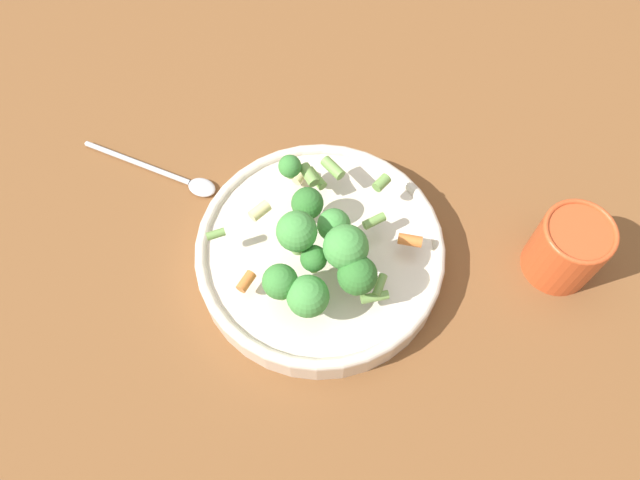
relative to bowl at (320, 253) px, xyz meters
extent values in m
plane|color=brown|center=(0.00, 0.00, -0.02)|extent=(3.00, 3.00, 0.00)
cylinder|color=beige|center=(0.00, 0.00, -0.01)|extent=(0.29, 0.29, 0.04)
torus|color=beige|center=(0.00, 0.00, 0.01)|extent=(0.29, 0.29, 0.01)
cylinder|color=#8CB766|center=(-0.03, -0.07, 0.03)|extent=(0.02, 0.02, 0.02)
sphere|color=#479342|center=(-0.03, -0.07, 0.06)|extent=(0.04, 0.04, 0.04)
cylinder|color=#8CB766|center=(0.02, -0.04, 0.05)|extent=(0.02, 0.02, 0.02)
sphere|color=#479342|center=(0.02, -0.04, 0.08)|extent=(0.05, 0.05, 0.05)
cylinder|color=#8CB766|center=(-0.05, -0.05, 0.03)|extent=(0.01, 0.01, 0.02)
sphere|color=#3D8438|center=(-0.05, -0.05, 0.06)|extent=(0.04, 0.04, 0.04)
cylinder|color=#8CB766|center=(0.02, 0.00, 0.04)|extent=(0.01, 0.01, 0.02)
sphere|color=#479342|center=(0.02, 0.00, 0.06)|extent=(0.04, 0.04, 0.04)
cylinder|color=#8CB766|center=(-0.01, 0.04, 0.03)|extent=(0.01, 0.01, 0.01)
sphere|color=#33722D|center=(-0.01, 0.04, 0.06)|extent=(0.04, 0.04, 0.04)
cylinder|color=#8CB766|center=(-0.01, -0.04, 0.04)|extent=(0.01, 0.01, 0.02)
sphere|color=#33722D|center=(-0.01, -0.04, 0.06)|extent=(0.03, 0.03, 0.03)
cylinder|color=#8CB766|center=(-0.03, -0.01, 0.06)|extent=(0.02, 0.02, 0.02)
sphere|color=#479342|center=(-0.03, -0.01, 0.08)|extent=(0.04, 0.04, 0.04)
cylinder|color=#8CB766|center=(0.03, -0.07, 0.04)|extent=(0.01, 0.01, 0.02)
sphere|color=#33722D|center=(0.03, -0.07, 0.07)|extent=(0.04, 0.04, 0.04)
cylinder|color=#8CB766|center=(-0.02, 0.08, 0.05)|extent=(0.01, 0.01, 0.01)
sphere|color=#3D8438|center=(-0.02, 0.08, 0.07)|extent=(0.03, 0.03, 0.03)
cylinder|color=#729E4C|center=(-0.11, 0.02, 0.05)|extent=(0.02, 0.01, 0.01)
cylinder|color=#729E4C|center=(0.06, 0.01, 0.04)|extent=(0.03, 0.02, 0.01)
cylinder|color=#729E4C|center=(0.03, -0.02, 0.05)|extent=(0.02, 0.02, 0.01)
cylinder|color=orange|center=(0.10, -0.02, 0.04)|extent=(0.03, 0.02, 0.01)
cylinder|color=orange|center=(-0.09, -0.04, 0.04)|extent=(0.02, 0.02, 0.01)
cylinder|color=#729E4C|center=(0.05, -0.07, 0.04)|extent=(0.02, 0.03, 0.01)
cylinder|color=#729E4C|center=(0.08, 0.05, 0.05)|extent=(0.02, 0.02, 0.01)
cylinder|color=beige|center=(-0.06, 0.04, 0.05)|extent=(0.03, 0.02, 0.01)
cylinder|color=#729E4C|center=(0.03, 0.08, 0.05)|extent=(0.03, 0.03, 0.01)
cylinder|color=beige|center=(-0.01, 0.09, 0.03)|extent=(0.02, 0.02, 0.01)
cylinder|color=#729E4C|center=(0.04, -0.08, 0.04)|extent=(0.03, 0.01, 0.01)
cylinder|color=#729E4C|center=(0.00, 0.07, 0.06)|extent=(0.02, 0.03, 0.01)
cylinder|color=#729E4C|center=(0.01, 0.08, 0.04)|extent=(0.02, 0.03, 0.01)
cylinder|color=#CC4C23|center=(0.27, -0.05, 0.02)|extent=(0.08, 0.08, 0.09)
torus|color=#CC4C23|center=(0.27, -0.05, 0.06)|extent=(0.08, 0.08, 0.01)
cylinder|color=silver|center=(-0.21, 0.18, -0.02)|extent=(0.13, 0.09, 0.01)
ellipsoid|color=silver|center=(-0.13, 0.12, -0.02)|extent=(0.04, 0.04, 0.01)
camera|label=1|loc=(-0.05, -0.31, 0.65)|focal=35.00mm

